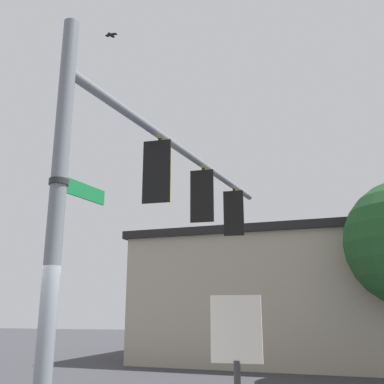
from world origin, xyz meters
TOP-DOWN VIEW (x-y plane):
  - signal_pole at (0.00, 0.00)m, footprint 0.22×0.22m
  - mast_arm at (0.80, 3.94)m, footprint 1.76×7.91m
  - traffic_light_nearest_pole at (0.53, 2.61)m, footprint 0.54×0.49m
  - traffic_light_mid_inner at (0.93, 4.61)m, footprint 0.54×0.49m
  - traffic_light_mid_outer at (1.34, 6.60)m, footprint 0.54×0.49m
  - street_name_sign at (0.06, 0.28)m, footprint 0.34×1.09m
  - bird_flying at (-0.26, 1.85)m, footprint 0.27×0.20m
  - storefront_building at (1.33, 14.19)m, footprint 10.13×9.03m
  - historical_marker at (2.28, 0.32)m, footprint 0.60×0.08m

SIDE VIEW (x-z plane):
  - historical_marker at x=2.28m, z-range 0.34..2.47m
  - storefront_building at x=1.33m, z-range 0.01..4.95m
  - signal_pole at x=0.00m, z-range 0.00..6.05m
  - street_name_sign at x=0.06m, z-range 3.49..3.71m
  - traffic_light_nearest_pole at x=0.53m, z-range 3.81..5.13m
  - traffic_light_mid_inner at x=0.93m, z-range 3.81..5.13m
  - traffic_light_mid_outer at x=1.34m, z-range 3.81..5.13m
  - mast_arm at x=0.80m, z-range 5.17..5.33m
  - bird_flying at x=-0.26m, z-range 7.09..7.16m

